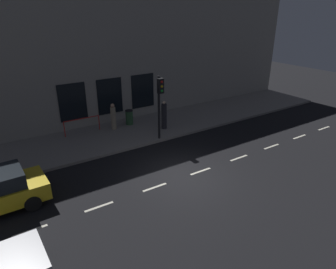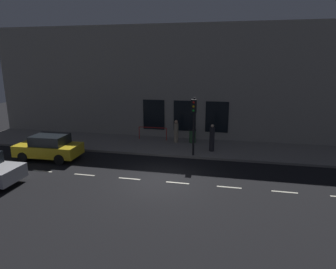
# 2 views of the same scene
# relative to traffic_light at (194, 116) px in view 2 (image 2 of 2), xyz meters

# --- Properties ---
(ground_plane) EXTENTS (60.00, 60.00, 0.00)m
(ground_plane) POSITION_rel_traffic_light_xyz_m (-4.15, 1.25, -2.74)
(ground_plane) COLOR black
(sidewalk) EXTENTS (4.50, 32.00, 0.15)m
(sidewalk) POSITION_rel_traffic_light_xyz_m (2.10, 1.25, -2.67)
(sidewalk) COLOR gray
(sidewalk) RESTS_ON ground
(building_facade) EXTENTS (0.65, 32.00, 8.78)m
(building_facade) POSITION_rel_traffic_light_xyz_m (4.65, 1.25, 1.64)
(building_facade) COLOR gray
(building_facade) RESTS_ON ground
(lane_centre_line) EXTENTS (0.12, 27.20, 0.01)m
(lane_centre_line) POSITION_rel_traffic_light_xyz_m (-4.15, 0.25, -2.74)
(lane_centre_line) COLOR beige
(lane_centre_line) RESTS_ON ground
(traffic_light) EXTENTS (0.48, 0.32, 3.75)m
(traffic_light) POSITION_rel_traffic_light_xyz_m (0.00, 0.00, 0.00)
(traffic_light) COLOR black
(traffic_light) RESTS_ON sidewalk
(parked_car_1) EXTENTS (2.03, 4.01, 1.58)m
(parked_car_1) POSITION_rel_traffic_light_xyz_m (-2.12, 8.89, -1.95)
(parked_car_1) COLOR gold
(parked_car_1) RESTS_ON ground
(pedestrian_0) EXTENTS (0.45, 0.45, 1.69)m
(pedestrian_0) POSITION_rel_traffic_light_xyz_m (2.98, 1.66, -1.80)
(pedestrian_0) COLOR gray
(pedestrian_0) RESTS_ON sidewalk
(pedestrian_1) EXTENTS (0.48, 0.48, 1.83)m
(pedestrian_1) POSITION_rel_traffic_light_xyz_m (1.31, -1.10, -1.74)
(pedestrian_1) COLOR #232328
(pedestrian_1) RESTS_ON sidewalk
(trash_bin) EXTENTS (0.50, 0.50, 0.99)m
(trash_bin) POSITION_rel_traffic_light_xyz_m (3.17, 0.46, -2.09)
(trash_bin) COLOR #2D5633
(trash_bin) RESTS_ON sidewalk
(red_railing) EXTENTS (0.05, 2.23, 0.97)m
(red_railing) POSITION_rel_traffic_light_xyz_m (3.37, 3.58, -1.86)
(red_railing) COLOR red
(red_railing) RESTS_ON sidewalk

